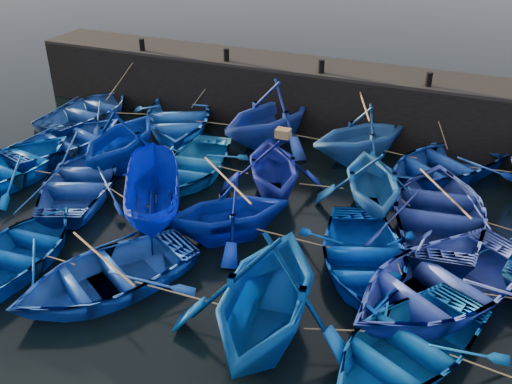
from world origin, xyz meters
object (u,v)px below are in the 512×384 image
at_px(wooden_crate, 283,133).
at_px(boat_0, 89,110).
at_px(boat_8, 194,164).
at_px(boat_13, 10,166).

bearing_deg(wooden_crate, boat_0, 164.12).
bearing_deg(boat_0, boat_8, 161.07).
bearing_deg(boat_13, wooden_crate, -154.84).
relative_size(boat_0, boat_13, 0.95).
xyz_separation_m(boat_8, wooden_crate, (3.30, -0.11, 1.76)).
bearing_deg(boat_13, boat_8, -145.52).
height_order(boat_0, boat_8, boat_0).
bearing_deg(wooden_crate, boat_13, -163.86).
height_order(boat_8, boat_13, boat_13).
relative_size(boat_8, boat_13, 0.85).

